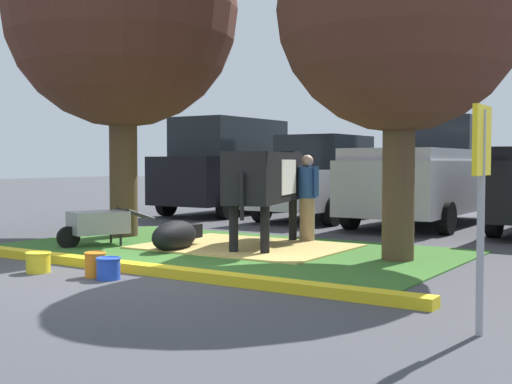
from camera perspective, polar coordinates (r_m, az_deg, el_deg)
ground_plane at (r=8.54m, az=-10.25°, el=-6.89°), size 80.00×80.00×0.00m
grass_island at (r=10.61m, az=-2.69°, el=-4.93°), size 7.15×4.32×0.02m
curb_yellow at (r=8.86m, az=-11.60°, el=-6.16°), size 8.35×0.24×0.12m
hay_bedding at (r=10.85m, az=-0.88°, el=-4.68°), size 3.25×2.46×0.04m
shade_tree_left at (r=12.96m, az=-11.33°, el=14.77°), size 4.27×4.27×6.30m
shade_tree_right at (r=9.81m, az=12.16°, el=14.88°), size 3.44×3.44×5.24m
cow_holstein at (r=10.90m, az=0.96°, el=1.21°), size 1.32×3.06×1.59m
calf_lying at (r=10.59m, az=-6.85°, el=-3.72°), size 0.66×1.33×0.48m
person_handler at (r=11.54m, az=4.37°, el=-0.34°), size 0.51×0.34×1.52m
wheelbarrow at (r=11.33m, az=-13.39°, el=-2.61°), size 1.04×1.58×0.63m
parking_sign at (r=5.64m, az=18.64°, el=1.50°), size 0.06×0.44×1.85m
bucket_yellow at (r=8.93m, az=-18.04°, el=-5.67°), size 0.32×0.32×0.26m
bucket_orange at (r=8.41m, az=-13.54°, el=-5.97°), size 0.27×0.27×0.30m
bucket_blue at (r=8.20m, az=-12.45°, el=-6.33°), size 0.30×0.30×0.26m
suv_black at (r=17.89m, az=-2.20°, el=2.20°), size 2.15×4.62×2.52m
hatchback_white at (r=16.21m, az=5.89°, el=1.13°), size 2.05×4.41×2.02m
pickup_truck_maroon at (r=15.30m, az=14.41°, el=1.46°), size 2.25×5.42×2.42m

